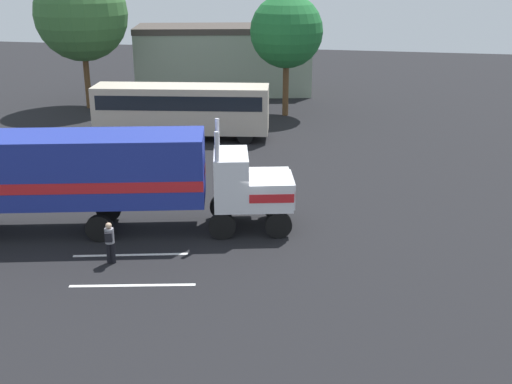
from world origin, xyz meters
name	(u,v)px	position (x,y,z in m)	size (l,w,h in m)	color
ground_plane	(239,227)	(0.00, 0.00, 0.00)	(120.00, 120.00, 0.00)	black
lane_stripe_near	(131,255)	(-3.50, -3.50, 0.01)	(4.40, 0.16, 0.01)	silver
lane_stripe_mid	(132,285)	(-2.50, -5.79, 0.01)	(4.40, 0.16, 0.01)	silver
semi_truck	(103,173)	(-5.37, -1.39, 2.52)	(14.33, 5.96, 4.50)	silver
person_bystander	(110,241)	(-3.94, -4.28, 0.89)	(0.37, 0.47, 1.63)	black
parked_bus	(182,107)	(-6.79, 13.47, 2.07)	(11.26, 4.14, 3.40)	#BFB29E
tree_left	(81,14)	(-16.75, 20.83, 7.06)	(6.91, 6.91, 10.53)	brown
tree_center	(287,31)	(-1.34, 21.34, 6.07)	(5.21, 5.21, 8.70)	brown
building_backdrop	(224,57)	(-8.00, 29.16, 3.05)	(15.78, 9.52, 5.67)	gray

